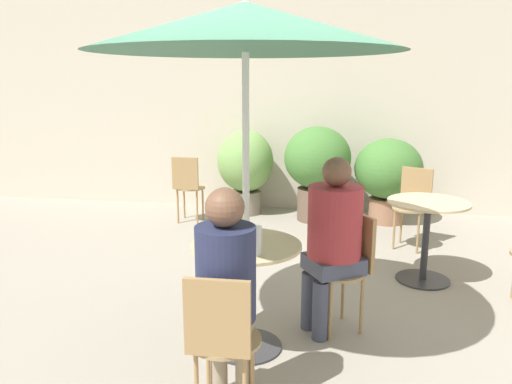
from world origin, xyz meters
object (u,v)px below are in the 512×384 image
(potted_plant_0, at_px, (245,165))
(potted_plant_1, at_px, (317,165))
(bistro_chair_4, at_px, (413,200))
(seated_person_0, at_px, (226,282))
(beer_glass_0, at_px, (256,241))
(bistro_chair_1, at_px, (349,260))
(potted_plant_2, at_px, (388,173))
(bistro_chair_3, at_px, (188,183))
(bistro_chair_0, at_px, (221,335))
(seated_person_1, at_px, (333,232))
(umbrella, at_px, (245,28))
(cafe_table_far, at_px, (427,226))
(beer_glass_1, at_px, (245,220))
(cafe_table_near, at_px, (246,275))

(potted_plant_0, height_order, potted_plant_1, potted_plant_1)
(bistro_chair_4, relative_size, potted_plant_0, 0.75)
(seated_person_0, distance_m, beer_glass_0, 0.46)
(bistro_chair_1, distance_m, potted_plant_2, 2.88)
(bistro_chair_3, bearing_deg, bistro_chair_0, 110.40)
(bistro_chair_0, distance_m, potted_plant_2, 4.17)
(bistro_chair_4, height_order, seated_person_1, seated_person_1)
(beer_glass_0, bearing_deg, umbrella, 116.49)
(potted_plant_2, bearing_deg, potted_plant_0, 175.22)
(bistro_chair_1, bearing_deg, beer_glass_0, -74.92)
(bistro_chair_1, bearing_deg, seated_person_0, -63.23)
(bistro_chair_3, xyz_separation_m, potted_plant_2, (2.43, 0.42, 0.12))
(cafe_table_far, xyz_separation_m, bistro_chair_0, (-1.34, -2.13, 0.00))
(bistro_chair_4, bearing_deg, seated_person_1, -89.33)
(beer_glass_0, xyz_separation_m, potted_plant_0, (-0.70, 3.56, -0.16))
(cafe_table_far, height_order, beer_glass_0, beer_glass_0)
(bistro_chair_3, xyz_separation_m, potted_plant_1, (1.56, 0.39, 0.20))
(potted_plant_1, relative_size, umbrella, 0.54)
(beer_glass_1, bearing_deg, bistro_chair_0, -86.78)
(seated_person_0, height_order, potted_plant_2, seated_person_0)
(beer_glass_0, distance_m, umbrella, 1.25)
(seated_person_1, distance_m, potted_plant_1, 2.88)
(bistro_chair_0, xyz_separation_m, bistro_chair_4, (1.37, 3.09, 0.00))
(cafe_table_far, distance_m, umbrella, 2.46)
(beer_glass_1, bearing_deg, bistro_chair_1, 14.69)
(potted_plant_0, bearing_deg, bistro_chair_3, -137.48)
(bistro_chair_4, bearing_deg, potted_plant_1, 163.49)
(bistro_chair_3, height_order, beer_glass_1, beer_glass_1)
(cafe_table_near, xyz_separation_m, seated_person_0, (0.01, -0.63, 0.22))
(potted_plant_0, distance_m, potted_plant_1, 0.96)
(cafe_table_near, distance_m, seated_person_0, 0.67)
(cafe_table_near, xyz_separation_m, beer_glass_0, (0.09, -0.19, 0.30))
(cafe_table_near, distance_m, potted_plant_2, 3.44)
(bistro_chair_1, relative_size, potted_plant_0, 0.75)
(cafe_table_near, bearing_deg, bistro_chair_4, 59.25)
(bistro_chair_3, distance_m, beer_glass_1, 2.87)
(cafe_table_far, distance_m, seated_person_0, 2.42)
(bistro_chair_1, bearing_deg, bistro_chair_0, -60.00)
(beer_glass_1, distance_m, potted_plant_0, 3.22)
(potted_plant_2, xyz_separation_m, umbrella, (-1.20, -3.22, 1.41))
(bistro_chair_1, relative_size, umbrella, 0.38)
(potted_plant_2, bearing_deg, umbrella, -110.46)
(cafe_table_near, relative_size, bistro_chair_1, 0.87)
(bistro_chair_0, height_order, potted_plant_1, potted_plant_1)
(bistro_chair_3, distance_m, potted_plant_2, 2.47)
(bistro_chair_0, xyz_separation_m, umbrella, (-0.01, 0.77, 1.53))
(seated_person_0, bearing_deg, potted_plant_1, -95.57)
(bistro_chair_4, bearing_deg, umbrella, -97.33)
(seated_person_1, bearing_deg, bistro_chair_1, 90.00)
(bistro_chair_1, height_order, bistro_chair_3, same)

